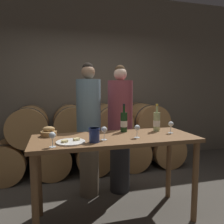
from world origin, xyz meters
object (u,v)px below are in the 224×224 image
at_px(person_left, 89,129).
at_px(wine_bottle_red, 124,122).
at_px(wine_bottle_white, 157,122).
at_px(wine_glass_far_left, 52,136).
at_px(wine_glass_center, 137,128).
at_px(wine_glass_left, 104,130).
at_px(bread_basket, 49,132).
at_px(person_right, 120,128).
at_px(tasting_table, 115,148).
at_px(blue_crock, 94,134).
at_px(cheese_plate, 71,142).
at_px(wine_glass_right, 171,125).

distance_m(person_left, wine_bottle_red, 0.55).
relative_size(person_left, wine_bottle_white, 5.40).
bearing_deg(wine_glass_far_left, wine_glass_center, 9.31).
bearing_deg(person_left, wine_bottle_red, -47.97).
bearing_deg(wine_glass_left, wine_bottle_red, 46.31).
bearing_deg(person_left, bread_basket, -140.86).
bearing_deg(bread_basket, wine_glass_center, -19.54).
bearing_deg(wine_glass_left, person_right, 61.57).
bearing_deg(person_left, tasting_table, -73.10).
xyz_separation_m(blue_crock, wine_glass_left, (0.11, 0.06, 0.02)).
relative_size(person_right, wine_glass_left, 12.79).
height_order(person_right, wine_glass_left, person_right).
bearing_deg(cheese_plate, person_right, 45.96).
xyz_separation_m(wine_glass_far_left, wine_glass_left, (0.50, 0.14, 0.00)).
xyz_separation_m(person_right, cheese_plate, (-0.72, -0.75, 0.05)).
bearing_deg(person_right, wine_glass_left, -118.43).
xyz_separation_m(blue_crock, cheese_plate, (-0.22, 0.04, -0.07)).
distance_m(blue_crock, bread_basket, 0.57).
height_order(bread_basket, cheese_plate, bread_basket).
height_order(wine_glass_left, wine_glass_right, same).
xyz_separation_m(wine_glass_left, wine_glass_center, (0.35, 0.00, 0.00)).
bearing_deg(bread_basket, blue_crock, -41.79).
relative_size(tasting_table, wine_bottle_red, 5.23).
distance_m(person_left, blue_crock, 0.80).
bearing_deg(wine_glass_right, wine_glass_center, -165.90).
distance_m(wine_bottle_red, blue_crock, 0.58).
bearing_deg(wine_glass_right, wine_bottle_white, 122.72).
xyz_separation_m(bread_basket, wine_glass_left, (0.54, -0.32, 0.06)).
height_order(tasting_table, wine_glass_right, wine_glass_right).
distance_m(wine_bottle_red, wine_glass_center, 0.33).
xyz_separation_m(tasting_table, person_right, (0.24, 0.61, 0.09)).
height_order(wine_bottle_red, blue_crock, wine_bottle_red).
relative_size(cheese_plate, wine_glass_far_left, 2.04).
bearing_deg(person_left, cheese_plate, -111.40).
bearing_deg(wine_glass_far_left, person_right, 44.04).
distance_m(wine_glass_far_left, wine_glass_left, 0.52).
distance_m(wine_bottle_white, wine_glass_right, 0.19).
height_order(bread_basket, wine_glass_left, wine_glass_left).
relative_size(wine_bottle_red, wine_glass_center, 2.44).
distance_m(bread_basket, wine_glass_center, 0.95).
bearing_deg(wine_glass_center, wine_bottle_red, 96.36).
bearing_deg(tasting_table, blue_crock, -146.24).
bearing_deg(person_right, tasting_table, -111.73).
bearing_deg(bread_basket, wine_glass_left, -30.73).
distance_m(cheese_plate, wine_glass_far_left, 0.22).
xyz_separation_m(person_left, wine_bottle_white, (0.75, -0.45, 0.13)).
xyz_separation_m(wine_bottle_white, wine_glass_center, (-0.36, -0.27, -0.01)).
distance_m(cheese_plate, wine_glass_center, 0.69).
bearing_deg(blue_crock, wine_bottle_red, 42.59).
bearing_deg(wine_glass_far_left, wine_bottle_white, 18.76).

